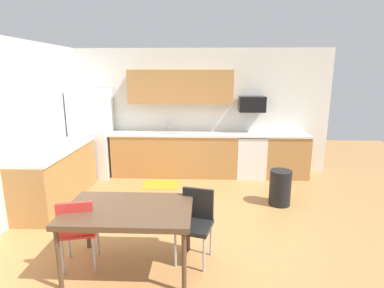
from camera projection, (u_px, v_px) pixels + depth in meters
ground_plane at (189, 225)px, 4.53m from camera, size 12.00×12.00×0.00m
wall_back at (195, 112)px, 6.80m from camera, size 5.80×0.10×2.70m
wall_left at (1, 134)px, 4.33m from camera, size 0.10×5.80×2.70m
cabinet_run_back at (175, 155)px, 6.69m from camera, size 2.66×0.60×0.90m
cabinet_run_back_right at (285, 156)px, 6.59m from camera, size 0.89×0.60×0.90m
cabinet_run_left at (58, 176)px, 5.30m from camera, size 0.60×2.00×0.90m
countertop_back at (194, 134)px, 6.56m from camera, size 4.80×0.64×0.04m
countertop_left at (55, 150)px, 5.19m from camera, size 0.64×2.00×0.04m
upper_cabinets_back at (181, 87)px, 6.48m from camera, size 2.20×0.34×0.70m
refrigerator at (92, 133)px, 6.57m from camera, size 0.76×0.70×1.86m
oven_range at (250, 155)px, 6.62m from camera, size 0.60×0.60×0.91m
microwave at (252, 104)px, 6.47m from camera, size 0.54×0.36×0.32m
sink_basin at (166, 135)px, 6.59m from camera, size 0.48×0.40×0.14m
sink_faucet at (167, 127)px, 6.73m from camera, size 0.02×0.02×0.24m
dining_table at (129, 213)px, 3.41m from camera, size 1.40×0.90×0.74m
chair_near_table at (195, 219)px, 3.65m from camera, size 0.49×0.49×0.85m
chair_far_side at (78, 227)px, 3.46m from camera, size 0.48×0.48×0.85m
trash_bin at (280, 188)px, 5.20m from camera, size 0.36×0.36×0.60m
floor_mat at (161, 185)px, 6.16m from camera, size 0.70×0.50×0.01m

